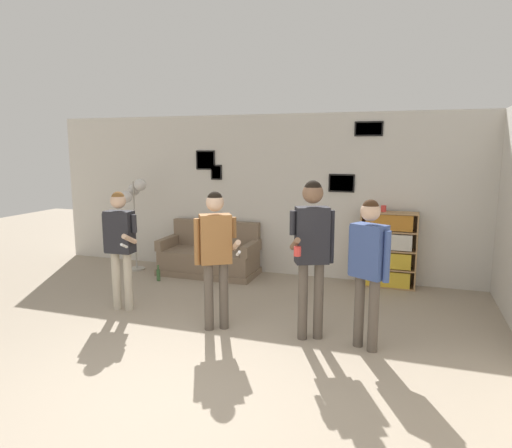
% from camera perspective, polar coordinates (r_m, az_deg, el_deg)
% --- Properties ---
extents(ground_plane, '(20.00, 20.00, 0.00)m').
position_cam_1_polar(ground_plane, '(4.21, -12.83, -21.42)').
color(ground_plane, gray).
extents(wall_back, '(8.79, 0.08, 2.70)m').
position_cam_1_polar(wall_back, '(7.71, 3.83, 3.57)').
color(wall_back, beige).
rests_on(wall_back, ground_plane).
extents(couch, '(1.66, 0.80, 0.88)m').
position_cam_1_polar(couch, '(7.91, -5.77, -4.11)').
color(couch, '#7A6651').
rests_on(couch, ground_plane).
extents(bookshelf, '(0.85, 0.30, 1.18)m').
position_cam_1_polar(bookshelf, '(7.37, 16.18, -3.11)').
color(bookshelf, '#A87F51').
rests_on(bookshelf, ground_plane).
extents(floor_lamp, '(0.42, 0.45, 1.62)m').
position_cam_1_polar(floor_lamp, '(8.22, -15.03, 3.16)').
color(floor_lamp, '#ADA89E').
rests_on(floor_lamp, ground_plane).
extents(person_player_foreground_left, '(0.51, 0.43, 1.59)m').
position_cam_1_polar(person_player_foreground_left, '(6.25, -16.65, -1.77)').
color(person_player_foreground_left, '#B7AD99').
rests_on(person_player_foreground_left, ground_plane).
extents(person_player_foreground_center, '(0.60, 0.36, 1.66)m').
position_cam_1_polar(person_player_foreground_center, '(5.34, -5.08, -2.78)').
color(person_player_foreground_center, brown).
rests_on(person_player_foreground_center, ground_plane).
extents(person_watcher_holding_cup, '(0.46, 0.56, 1.80)m').
position_cam_1_polar(person_watcher_holding_cup, '(5.06, 7.00, -2.25)').
color(person_watcher_holding_cup, brown).
rests_on(person_watcher_holding_cup, ground_plane).
extents(person_spectator_near_bookshelf, '(0.45, 0.35, 1.63)m').
position_cam_1_polar(person_spectator_near_bookshelf, '(4.94, 13.87, -4.32)').
color(person_spectator_near_bookshelf, brown).
rests_on(person_spectator_near_bookshelf, ground_plane).
extents(bottle_on_floor, '(0.06, 0.06, 0.26)m').
position_cam_1_polar(bottle_on_floor, '(7.66, -12.11, -6.21)').
color(bottle_on_floor, '#3D6638').
rests_on(bottle_on_floor, ground_plane).
extents(drinking_cup, '(0.08, 0.08, 0.10)m').
position_cam_1_polar(drinking_cup, '(7.26, 15.65, 1.87)').
color(drinking_cup, red).
rests_on(drinking_cup, bookshelf).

